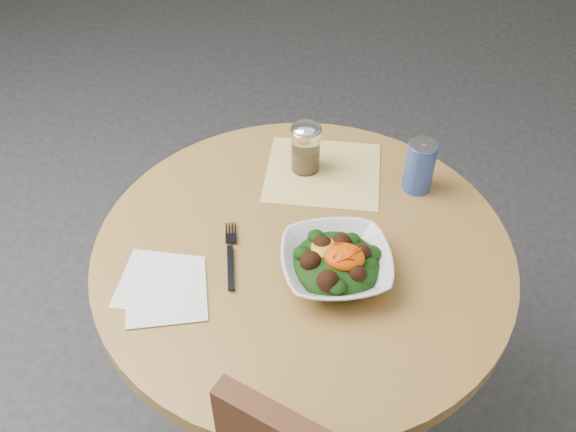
# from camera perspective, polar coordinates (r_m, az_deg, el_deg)

# --- Properties ---
(ground) EXTENTS (6.00, 6.00, 0.00)m
(ground) POSITION_cam_1_polar(r_m,az_deg,el_deg) (1.99, 0.98, -17.69)
(ground) COLOR #29292B
(ground) RESTS_ON ground
(table) EXTENTS (0.90, 0.90, 0.75)m
(table) POSITION_cam_1_polar(r_m,az_deg,el_deg) (1.52, 1.23, -7.87)
(table) COLOR black
(table) RESTS_ON ground
(cloth_napkin) EXTENTS (0.29, 0.27, 0.00)m
(cloth_napkin) POSITION_cam_1_polar(r_m,az_deg,el_deg) (1.55, 3.12, 3.89)
(cloth_napkin) COLOR #DB9F0B
(cloth_napkin) RESTS_ON table
(paper_napkins) EXTENTS (0.21, 0.21, 0.00)m
(paper_napkins) POSITION_cam_1_polar(r_m,az_deg,el_deg) (1.32, -11.07, -6.23)
(paper_napkins) COLOR white
(paper_napkins) RESTS_ON table
(salad_bowl) EXTENTS (0.28, 0.28, 0.08)m
(salad_bowl) POSITION_cam_1_polar(r_m,az_deg,el_deg) (1.30, 4.30, -4.19)
(salad_bowl) COLOR silver
(salad_bowl) RESTS_ON table
(fork) EXTENTS (0.07, 0.19, 0.00)m
(fork) POSITION_cam_1_polar(r_m,az_deg,el_deg) (1.36, -5.11, -3.27)
(fork) COLOR black
(fork) RESTS_ON table
(spice_shaker) EXTENTS (0.07, 0.07, 0.13)m
(spice_shaker) POSITION_cam_1_polar(r_m,az_deg,el_deg) (1.52, 1.59, 6.10)
(spice_shaker) COLOR silver
(spice_shaker) RESTS_ON table
(beverage_can) EXTENTS (0.07, 0.07, 0.13)m
(beverage_can) POSITION_cam_1_polar(r_m,az_deg,el_deg) (1.50, 11.63, 4.36)
(beverage_can) COLOR #0D2A96
(beverage_can) RESTS_ON table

